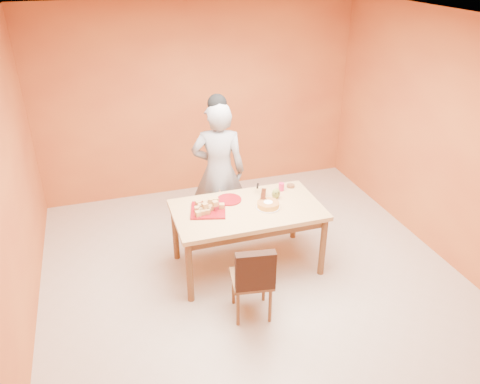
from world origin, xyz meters
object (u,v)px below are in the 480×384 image
object	(u,v)px
person	(219,172)
pastry_platter	(208,210)
checker_tin	(291,186)
egg_ornament	(276,194)
dining_table	(247,216)
magenta_glass	(281,187)
red_dinner_plate	(229,200)
sponge_cake	(268,205)
dining_chair	(252,278)

from	to	relation	value
person	pastry_platter	xyz separation A→B (m)	(-0.31, -0.68, -0.10)
checker_tin	egg_ornament	bearing A→B (deg)	-142.11
dining_table	pastry_platter	bearing A→B (deg)	171.00
egg_ornament	person	bearing A→B (deg)	104.91
egg_ornament	magenta_glass	distance (m)	0.21
egg_ornament	checker_tin	size ratio (longest dim) A/B	1.31
dining_table	magenta_glass	world-z (taller)	magenta_glass
red_dinner_plate	egg_ornament	distance (m)	0.53
person	checker_tin	world-z (taller)	person
sponge_cake	egg_ornament	bearing A→B (deg)	47.62
red_dinner_plate	sponge_cake	xyz separation A→B (m)	(0.35, -0.29, 0.03)
person	magenta_glass	world-z (taller)	person
pastry_platter	red_dinner_plate	size ratio (longest dim) A/B	1.33
pastry_platter	red_dinner_plate	xyz separation A→B (m)	(0.28, 0.16, -0.00)
magenta_glass	checker_tin	bearing A→B (deg)	19.47
checker_tin	magenta_glass	bearing A→B (deg)	-160.53
pastry_platter	checker_tin	size ratio (longest dim) A/B	3.94
red_dinner_plate	egg_ornament	xyz separation A→B (m)	(0.51, -0.11, 0.05)
dining_chair	person	world-z (taller)	person
dining_table	sponge_cake	bearing A→B (deg)	-15.29
pastry_platter	checker_tin	xyz separation A→B (m)	(1.06, 0.26, 0.00)
magenta_glass	pastry_platter	bearing A→B (deg)	-167.35
dining_chair	red_dinner_plate	size ratio (longest dim) A/B	3.09
pastry_platter	magenta_glass	distance (m)	0.95
pastry_platter	sponge_cake	xyz separation A→B (m)	(0.63, -0.13, 0.03)
dining_chair	egg_ornament	distance (m)	1.12
sponge_cake	checker_tin	bearing A→B (deg)	41.86
pastry_platter	dining_chair	bearing A→B (deg)	-75.57
egg_ornament	magenta_glass	world-z (taller)	egg_ornament
egg_ornament	sponge_cake	bearing A→B (deg)	-154.78
pastry_platter	checker_tin	distance (m)	1.09
dining_chair	checker_tin	world-z (taller)	dining_chair
dining_chair	dining_table	bearing A→B (deg)	83.93
person	sponge_cake	bearing A→B (deg)	127.32
checker_tin	person	bearing A→B (deg)	150.30
magenta_glass	checker_tin	distance (m)	0.15
red_dinner_plate	pastry_platter	bearing A→B (deg)	-150.04
egg_ornament	magenta_glass	size ratio (longest dim) A/B	1.32
person	checker_tin	size ratio (longest dim) A/B	18.83
pastry_platter	magenta_glass	size ratio (longest dim) A/B	3.98
person	red_dinner_plate	distance (m)	0.53
dining_table	pastry_platter	distance (m)	0.44
egg_ornament	checker_tin	distance (m)	0.34
egg_ornament	red_dinner_plate	bearing A→B (deg)	145.02
dining_table	egg_ornament	bearing A→B (deg)	16.99
pastry_platter	red_dinner_plate	distance (m)	0.32
dining_chair	checker_tin	xyz separation A→B (m)	(0.84, 1.09, 0.33)
red_dinner_plate	egg_ornament	bearing A→B (deg)	-12.58
dining_chair	egg_ornament	world-z (taller)	egg_ornament
person	egg_ornament	xyz separation A→B (m)	(0.49, -0.64, -0.05)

